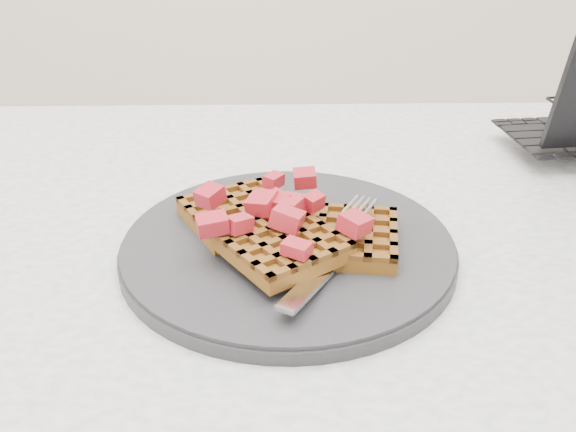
{
  "coord_description": "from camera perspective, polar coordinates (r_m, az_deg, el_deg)",
  "views": [
    {
      "loc": [
        -0.07,
        -0.53,
        1.06
      ],
      "look_at": [
        -0.06,
        -0.03,
        0.79
      ],
      "focal_mm": 40.0,
      "sensor_mm": 36.0,
      "label": 1
    }
  ],
  "objects": [
    {
      "name": "fork",
      "position": [
        0.55,
        4.27,
        -3.37
      ],
      "size": [
        0.11,
        0.17,
        0.02
      ],
      "primitive_type": null,
      "rotation": [
        0.0,
        0.0,
        -0.49
      ],
      "color": "silver",
      "rests_on": "plate"
    },
    {
      "name": "strawberry_pile",
      "position": [
        0.56,
        0.0,
        1.25
      ],
      "size": [
        0.15,
        0.15,
        0.02
      ],
      "primitive_type": null,
      "color": "maroon",
      "rests_on": "waffles"
    },
    {
      "name": "table",
      "position": [
        0.68,
        5.02,
        -10.29
      ],
      "size": [
        1.2,
        0.8,
        0.75
      ],
      "color": "silver",
      "rests_on": "ground"
    },
    {
      "name": "waffles",
      "position": [
        0.57,
        0.03,
        -1.3
      ],
      "size": [
        0.21,
        0.2,
        0.03
      ],
      "color": "brown",
      "rests_on": "plate"
    },
    {
      "name": "plate",
      "position": [
        0.58,
        0.0,
        -2.76
      ],
      "size": [
        0.3,
        0.3,
        0.02
      ],
      "primitive_type": "cylinder",
      "color": "#252528",
      "rests_on": "table"
    }
  ]
}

